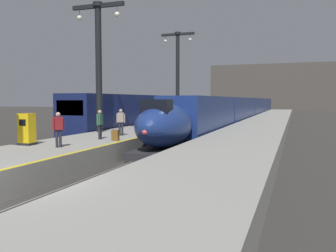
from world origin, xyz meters
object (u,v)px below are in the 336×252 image
(passenger_near_edge, at_px, (100,122))
(rolling_suitcase, at_px, (115,135))
(passenger_mid_platform, at_px, (121,120))
(regional_train_adjacent, at_px, (161,110))
(ticket_machine_yellow, at_px, (27,130))
(station_column_far, at_px, (178,68))
(passenger_far_waiting, at_px, (58,127))
(highspeed_train_main, at_px, (244,109))
(station_column_mid, at_px, (99,55))

(passenger_near_edge, relative_size, rolling_suitcase, 1.72)
(passenger_mid_platform, xyz_separation_m, rolling_suitcase, (1.04, -2.68, -0.69))
(passenger_mid_platform, height_order, rolling_suitcase, passenger_mid_platform)
(regional_train_adjacent, xyz_separation_m, ticket_machine_yellow, (2.55, -25.35, -0.34))
(station_column_far, xyz_separation_m, passenger_far_waiting, (2.44, -25.45, -5.03))
(highspeed_train_main, bearing_deg, passenger_mid_platform, -95.69)
(highspeed_train_main, bearing_deg, station_column_mid, -100.74)
(highspeed_train_main, relative_size, passenger_far_waiting, 44.25)
(rolling_suitcase, bearing_deg, station_column_far, 99.44)
(station_column_far, height_order, passenger_mid_platform, station_column_far)
(regional_train_adjacent, height_order, ticket_machine_yellow, regional_train_adjacent)
(station_column_mid, height_order, passenger_near_edge, station_column_mid)
(regional_train_adjacent, relative_size, rolling_suitcase, 37.27)
(station_column_mid, bearing_deg, station_column_far, 90.00)
(station_column_far, distance_m, ticket_machine_yellow, 25.76)
(station_column_mid, xyz_separation_m, passenger_mid_platform, (2.63, -1.78, -4.45))
(passenger_near_edge, bearing_deg, highspeed_train_main, 84.46)
(passenger_far_waiting, xyz_separation_m, ticket_machine_yellow, (-2.09, 0.23, -0.25))
(regional_train_adjacent, relative_size, station_column_mid, 4.06)
(station_column_far, bearing_deg, regional_train_adjacent, 176.57)
(station_column_far, xyz_separation_m, passenger_near_edge, (2.49, -21.72, -5.03))
(station_column_far, bearing_deg, rolling_suitcase, -80.56)
(passenger_far_waiting, relative_size, rolling_suitcase, 1.72)
(station_column_mid, distance_m, passenger_far_waiting, 9.34)
(station_column_mid, bearing_deg, passenger_near_edge, -58.80)
(rolling_suitcase, relative_size, ticket_machine_yellow, 0.61)
(highspeed_train_main, xyz_separation_m, passenger_far_waiting, (-3.46, -38.93, 0.06))
(station_column_far, distance_m, passenger_far_waiting, 26.05)
(station_column_mid, distance_m, ticket_machine_yellow, 8.95)
(station_column_far, bearing_deg, station_column_mid, -90.00)
(highspeed_train_main, bearing_deg, regional_train_adjacent, -121.24)
(station_column_mid, distance_m, station_column_far, 17.62)
(highspeed_train_main, distance_m, station_column_mid, 31.97)
(highspeed_train_main, height_order, passenger_mid_platform, highspeed_train_main)
(regional_train_adjacent, relative_size, passenger_mid_platform, 21.66)
(passenger_mid_platform, relative_size, rolling_suitcase, 1.72)
(station_column_far, distance_m, passenger_mid_platform, 20.20)
(station_column_mid, height_order, passenger_mid_platform, station_column_mid)
(highspeed_train_main, bearing_deg, passenger_far_waiting, -95.07)
(highspeed_train_main, distance_m, station_column_far, 15.58)
(highspeed_train_main, bearing_deg, rolling_suitcase, -93.59)
(station_column_far, xyz_separation_m, passenger_mid_platform, (2.63, -19.39, -5.03))
(station_column_mid, xyz_separation_m, station_column_far, (0.00, 17.61, 0.58))
(passenger_mid_platform, height_order, ticket_machine_yellow, passenger_mid_platform)
(passenger_near_edge, height_order, passenger_mid_platform, same)
(highspeed_train_main, distance_m, passenger_far_waiting, 39.08)
(station_column_mid, bearing_deg, ticket_machine_yellow, -87.36)
(rolling_suitcase, height_order, ticket_machine_yellow, ticket_machine_yellow)
(regional_train_adjacent, distance_m, passenger_mid_platform, 20.11)
(station_column_far, xyz_separation_m, rolling_suitcase, (3.67, -22.06, -5.72))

